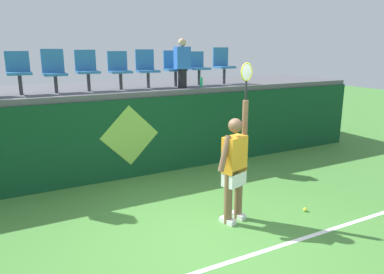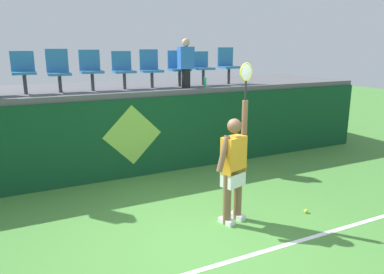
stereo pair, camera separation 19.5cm
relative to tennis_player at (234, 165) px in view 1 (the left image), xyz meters
The scene contains 17 objects.
ground_plane 1.23m from the tennis_player, 152.51° to the right, with size 40.00×40.00×0.00m, color #478438.
court_back_wall 2.87m from the tennis_player, 104.15° to the left, with size 12.59×0.20×1.69m, color #0F4223.
spectator_platform 4.31m from the tennis_player, 99.54° to the left, with size 12.59×2.89×0.12m, color #56565B.
court_baseline_stripe 1.52m from the tennis_player, 125.81° to the right, with size 11.33×0.08×0.01m, color white.
tennis_player is the anchor object (origin of this frame).
tennis_ball 1.59m from the tennis_player, 13.57° to the right, with size 0.07×0.07×0.07m, color #D1E533.
water_bottle 3.32m from the tennis_player, 69.86° to the left, with size 0.06×0.06×0.23m, color #26B272.
stadium_chair_1 4.61m from the tennis_player, 127.70° to the left, with size 0.44×0.42×0.83m.
stadium_chair_2 4.27m from the tennis_player, 120.28° to the left, with size 0.44×0.42×0.87m.
stadium_chair_3 3.99m from the tennis_player, 111.62° to the left, with size 0.44×0.42×0.85m.
stadium_chair_4 3.80m from the tennis_player, 101.14° to the left, with size 0.44×0.42×0.82m.
stadium_chair_5 3.74m from the tennis_player, 90.73° to the left, with size 0.44×0.42×0.86m.
stadium_chair_6 3.79m from the tennis_player, 79.51° to the left, with size 0.44×0.42×0.83m.
stadium_chair_7 3.95m from the tennis_player, 69.85° to the left, with size 0.44×0.42×0.81m.
stadium_chair_8 4.26m from the tennis_player, 60.14° to the left, with size 0.44×0.42×0.90m.
spectator_0 3.45m from the tennis_player, 78.10° to the left, with size 0.34×0.20×1.10m.
wall_signage_mount 2.94m from the tennis_player, 106.24° to the left, with size 1.27×0.01×1.56m.
Camera 1 is at (-2.46, -4.14, 2.72)m, focal length 34.57 mm.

